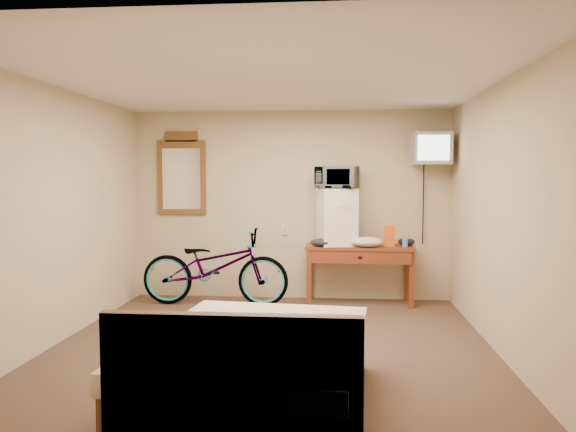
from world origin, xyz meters
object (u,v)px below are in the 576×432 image
Objects in this scene: microwave at (337,177)px; blue_cup at (405,242)px; crt_television at (431,149)px; bicycle at (215,267)px; bed at (255,369)px; desk at (359,255)px; wall_mirror at (182,174)px; mini_fridge at (337,217)px.

blue_cup is at bearing 6.56° from microwave.
bicycle is (-2.70, -0.25, -1.49)m from crt_television.
bed is at bearing -85.96° from microwave.
blue_cup is 0.21× the size of crt_television.
bicycle is (-1.83, -0.22, -0.14)m from desk.
crt_television is at bearing 63.11° from bed.
wall_mirror reaches higher than desk.
mini_fridge is (-0.29, 0.05, 0.48)m from desk.
microwave is at bearing 170.54° from desk.
microwave is 0.27× the size of bicycle.
microwave is 4.25× the size of blue_cup.
blue_cup is 0.11× the size of wall_mirror.
mini_fridge is at bearing 170.58° from desk.
microwave reaches higher than blue_cup.
wall_mirror is 0.60× the size of bicycle.
bed is (-1.72, -3.40, -1.68)m from crt_television.
desk is 3.50m from bed.
crt_television is 0.31× the size of bicycle.
wall_mirror is (-2.38, 0.27, 1.03)m from desk.
crt_television is at bearing 1.46° from desk.
mini_fridge is 1.68m from bicycle.
desk is 2.61m from wall_mirror.
mini_fridge is 1.46m from crt_television.
mini_fridge is 6.05× the size of blue_cup.
crt_television reaches higher than desk.
wall_mirror is at bearing 173.71° from blue_cup.
bicycle is at bearing -173.04° from desk.
bicycle is (0.56, -0.50, -1.17)m from wall_mirror.
bed is at bearing -113.04° from blue_cup.
bed is (-0.85, -3.38, -0.34)m from desk.
microwave is (0.00, 0.00, 0.51)m from mini_fridge.
mini_fridge reaches higher than blue_cup.
wall_mirror reaches higher than crt_television.
wall_mirror is at bearing 173.87° from mini_fridge.
desk is at bearing 75.92° from bed.
crt_television is (0.88, 0.02, 1.35)m from desk.
crt_television is (0.31, 0.07, 1.17)m from blue_cup.
blue_cup is (0.86, -0.10, -0.30)m from mini_fridge.
microwave is at bearing 178.70° from crt_television.
bed reaches higher than desk.
microwave is 2.10m from wall_mirror.
bicycle is at bearing 107.23° from bed.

